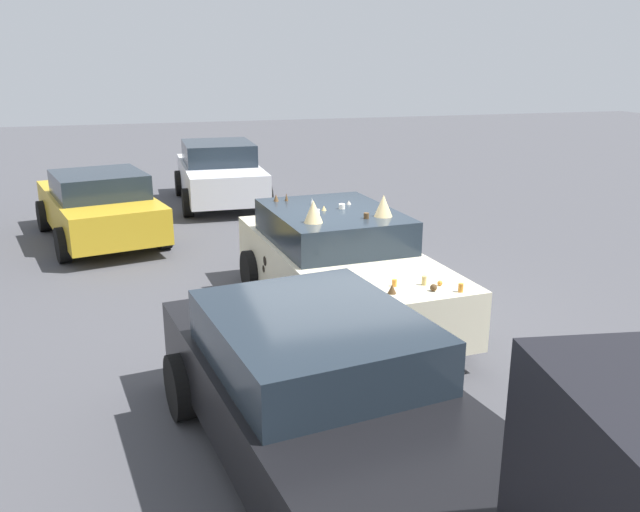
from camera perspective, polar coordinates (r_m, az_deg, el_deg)
name	(u,v)px	position (r m, az deg, el deg)	size (l,w,h in m)	color
ground_plane	(340,315)	(9.30, 1.78, -5.17)	(60.00, 60.00, 0.00)	#47474C
art_car_decorated	(339,263)	(9.10, 1.66, -0.63)	(4.60, 2.28, 1.74)	beige
parked_sedan_near_right	(99,206)	(13.66, -18.61, 4.15)	(4.40, 2.67, 1.38)	gold
parked_sedan_behind_right	(321,394)	(5.77, 0.07, -11.84)	(4.67, 2.52, 1.39)	black
parked_sedan_behind_left	(220,173)	(16.55, -8.70, 7.14)	(4.11, 2.09, 1.49)	silver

